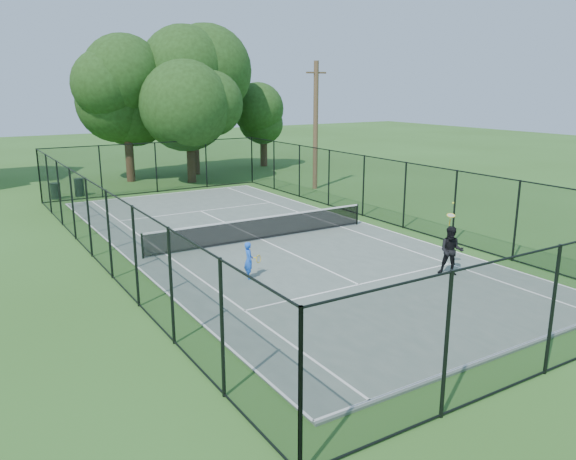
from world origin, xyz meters
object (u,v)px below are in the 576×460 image
trash_bin_left (56,191)px  player_black (451,251)px  tennis_net (262,227)px  player_blue (249,260)px  utility_pole (316,125)px  trash_bin_right (79,187)px

trash_bin_left → player_black: (8.85, -21.17, 0.43)m
tennis_net → trash_bin_left: bearing=111.9°
tennis_net → player_blue: size_ratio=8.15×
utility_pole → trash_bin_right: bearing=158.5°
player_black → utility_pole: bearing=71.0°
utility_pole → player_blue: utility_pole is taller
tennis_net → trash_bin_left: size_ratio=11.07×
tennis_net → player_black: 7.92m
tennis_net → player_black: player_black is taller
tennis_net → utility_pole: 13.02m
trash_bin_right → player_blue: (1.58, -18.15, 0.16)m
utility_pole → player_blue: bearing=-131.5°
tennis_net → trash_bin_left: 15.04m
tennis_net → utility_pole: utility_pole is taller
trash_bin_right → utility_pole: size_ratio=0.13×
trash_bin_left → player_black: player_black is taller
utility_pole → player_black: utility_pole is taller
player_black → tennis_net: bearing=114.1°
tennis_net → trash_bin_left: (-5.61, 13.95, -0.12)m
tennis_net → utility_pole: (8.81, 9.00, 3.33)m
utility_pole → player_black: size_ratio=3.21×
trash_bin_right → utility_pole: utility_pole is taller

